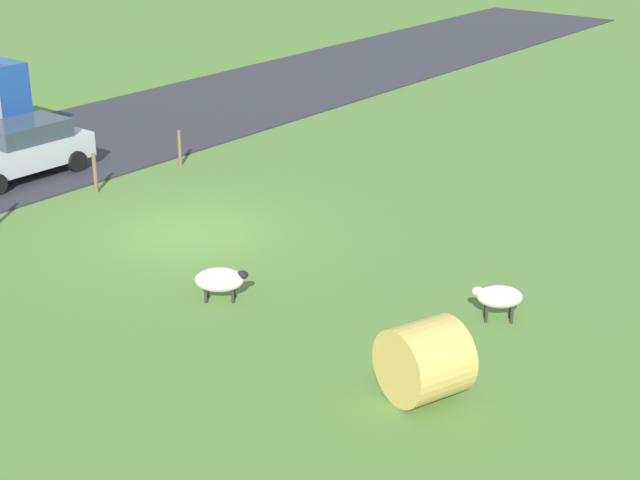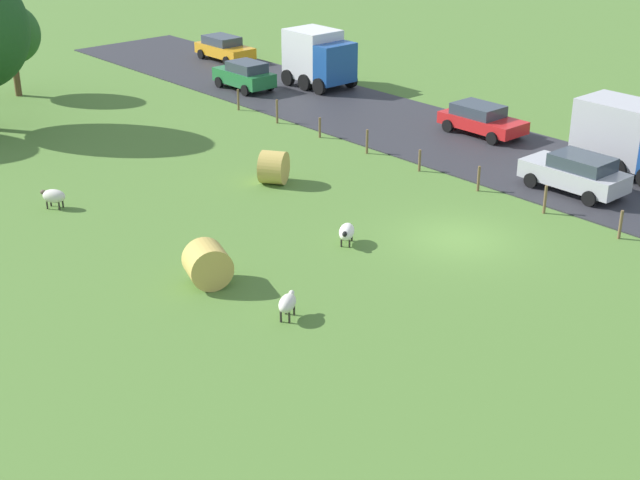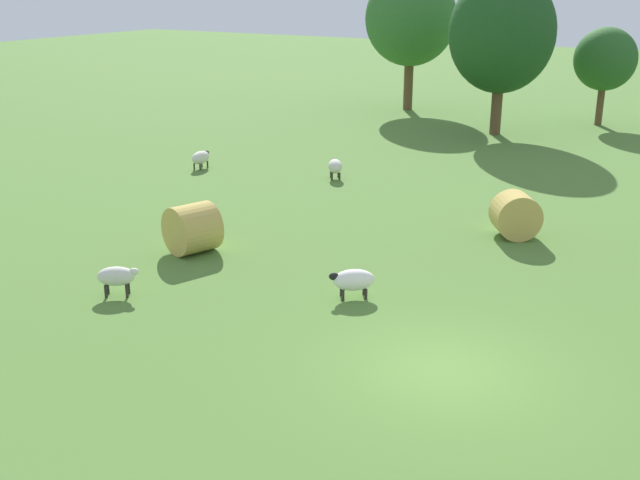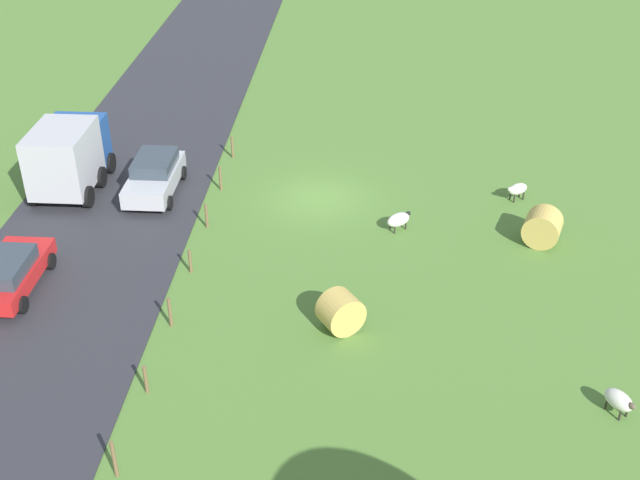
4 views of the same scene
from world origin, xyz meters
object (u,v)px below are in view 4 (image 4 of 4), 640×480
sheep_3 (399,220)px  car_0 (155,175)px  hay_bale_1 (341,312)px  car_2 (8,272)px  sheep_2 (619,400)px  sheep_0 (517,189)px  truck_0 (68,155)px  hay_bale_0 (542,227)px

sheep_3 → car_0: 11.17m
hay_bale_1 → car_2: car_2 is taller
sheep_2 → car_2: (20.84, -5.07, 0.31)m
sheep_3 → car_2: (14.40, 5.44, 0.35)m
sheep_0 → sheep_3: sheep_0 is taller
hay_bale_1 → truck_0: (12.61, -9.48, 1.04)m
sheep_2 → car_2: bearing=-13.7°
hay_bale_0 → hay_bale_1: (7.88, 6.24, -0.02)m
hay_bale_1 → sheep_3: bearing=-107.0°
sheep_0 → car_0: car_0 is taller
sheep_2 → sheep_3: size_ratio=0.94×
sheep_0 → hay_bale_0: size_ratio=0.73×
hay_bale_1 → hay_bale_0: bearing=-141.6°
hay_bale_0 → hay_bale_1: 10.05m
sheep_0 → truck_0: truck_0 is taller
hay_bale_0 → car_2: size_ratio=0.34×
hay_bale_0 → car_2: car_2 is taller
car_2 → hay_bale_0: bearing=-166.7°
car_0 → car_2: bearing=66.1°
hay_bale_0 → truck_0: truck_0 is taller
sheep_2 → car_0: size_ratio=0.25×
hay_bale_1 → car_2: 12.38m
sheep_3 → hay_bale_1: hay_bale_1 is taller
sheep_0 → sheep_2: sheep_2 is taller
sheep_2 → truck_0: 24.91m
truck_0 → car_0: bearing=178.9°
sheep_3 → sheep_0: bearing=-150.8°
sheep_2 → car_0: (17.32, -13.02, 0.39)m
sheep_0 → sheep_2: bearing=94.8°
hay_bale_1 → car_0: (8.77, -9.40, 0.19)m
car_2 → hay_bale_1: bearing=173.3°
sheep_2 → truck_0: size_ratio=0.24×
sheep_0 → car_0: (16.19, 0.46, 0.38)m
truck_0 → sheep_3: bearing=170.0°
sheep_0 → car_2: size_ratio=0.25×
truck_0 → car_2: 8.09m
hay_bale_0 → car_2: (20.17, 4.79, 0.10)m
hay_bale_0 → truck_0: 20.77m
hay_bale_0 → car_0: (16.65, -3.16, 0.18)m
hay_bale_1 → car_0: bearing=-47.0°
hay_bale_0 → car_0: size_ratio=0.33×
sheep_3 → hay_bale_0: 5.81m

